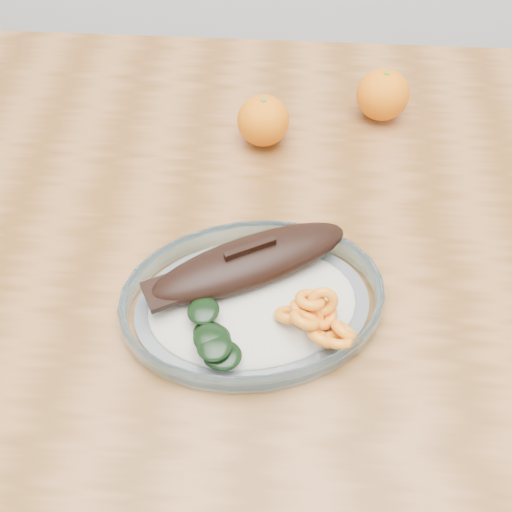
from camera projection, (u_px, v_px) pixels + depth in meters
The scene contains 5 objects.
ground at pixel (263, 455), 1.38m from camera, with size 3.00×3.00×0.00m, color slate.
dining_table at pixel (267, 274), 0.87m from camera, with size 1.20×0.80×0.75m.
plated_meal at pixel (253, 299), 0.70m from camera, with size 0.62×0.62×0.08m.
orange_left at pixel (263, 121), 0.86m from camera, with size 0.07×0.07×0.07m, color #E75804.
orange_right at pixel (383, 95), 0.89m from camera, with size 0.07×0.07×0.07m, color #E75804.
Camera 1 is at (0.02, -0.52, 1.35)m, focal length 45.00 mm.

